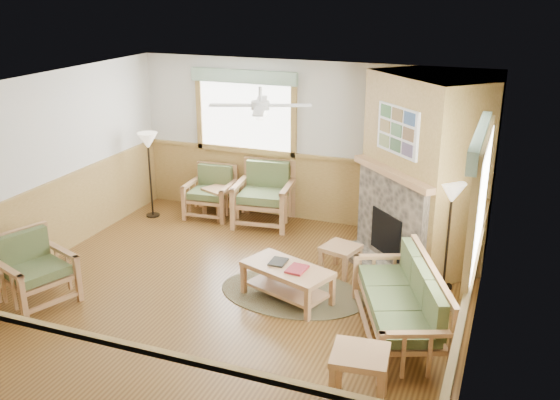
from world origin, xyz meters
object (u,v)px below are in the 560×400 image
(sofa, at_px, (399,302))
(armchair_left, at_px, (35,270))
(armchair_back_left, at_px, (210,192))
(footstool, at_px, (340,259))
(floor_lamp_left, at_px, (150,175))
(floor_lamp_right, at_px, (448,236))
(end_table_chairs, at_px, (220,202))
(coffee_table, at_px, (287,283))
(end_table_sofa, at_px, (359,379))
(armchair_back_right, at_px, (264,195))

(sofa, height_order, armchair_left, armchair_left)
(armchair_back_left, relative_size, footstool, 1.84)
(sofa, relative_size, armchair_back_left, 2.22)
(floor_lamp_left, height_order, floor_lamp_right, floor_lamp_left)
(armchair_left, bearing_deg, floor_lamp_left, 26.44)
(armchair_back_left, distance_m, end_table_chairs, 0.24)
(coffee_table, bearing_deg, armchair_left, -137.78)
(coffee_table, distance_m, end_table_sofa, 2.24)
(armchair_back_right, xyz_separation_m, footstool, (1.73, -1.36, -0.31))
(armchair_back_right, distance_m, end_table_chairs, 0.87)
(armchair_back_left, relative_size, armchair_left, 0.95)
(end_table_chairs, bearing_deg, armchair_left, -102.68)
(footstool, bearing_deg, end_table_chairs, 151.77)
(sofa, relative_size, armchair_left, 2.12)
(armchair_back_left, bearing_deg, coffee_table, -50.30)
(armchair_left, distance_m, floor_lamp_left, 3.22)
(armchair_left, bearing_deg, end_table_sofa, -76.22)
(coffee_table, xyz_separation_m, floor_lamp_right, (1.85, 1.08, 0.51))
(armchair_back_left, relative_size, end_table_sofa, 1.44)
(end_table_chairs, relative_size, floor_lamp_left, 0.35)
(end_table_sofa, distance_m, floor_lamp_left, 5.98)
(sofa, relative_size, footstool, 4.08)
(coffee_table, bearing_deg, floor_lamp_right, 50.29)
(sofa, height_order, footstool, sofa)
(sofa, height_order, armchair_back_left, sofa)
(end_table_sofa, bearing_deg, coffee_table, 128.46)
(armchair_back_right, xyz_separation_m, end_table_sofa, (2.69, -4.12, -0.21))
(armchair_back_left, height_order, coffee_table, armchair_back_left)
(sofa, distance_m, coffee_table, 1.55)
(armchair_back_right, distance_m, coffee_table, 2.72)
(floor_lamp_left, distance_m, floor_lamp_right, 5.18)
(armchair_left, xyz_separation_m, end_table_sofa, (4.34, -0.55, -0.15))
(armchair_back_right, height_order, footstool, armchair_back_right)
(armchair_back_right, relative_size, footstool, 2.19)
(end_table_chairs, distance_m, floor_lamp_left, 1.28)
(end_table_chairs, xyz_separation_m, floor_lamp_right, (3.99, -1.31, 0.48))
(end_table_chairs, xyz_separation_m, floor_lamp_left, (-1.11, -0.40, 0.49))
(floor_lamp_left, xyz_separation_m, floor_lamp_right, (5.10, -0.91, -0.01))
(coffee_table, xyz_separation_m, end_table_chairs, (-2.14, 2.38, 0.03))
(floor_lamp_left, bearing_deg, end_table_chairs, 19.59)
(end_table_sofa, bearing_deg, floor_lamp_left, 141.17)
(armchair_back_right, relative_size, floor_lamp_left, 0.68)
(sofa, distance_m, armchair_left, 4.52)
(footstool, relative_size, floor_lamp_right, 0.32)
(armchair_back_right, relative_size, end_table_sofa, 1.72)
(end_table_sofa, bearing_deg, floor_lamp_right, 80.85)
(sofa, bearing_deg, armchair_back_right, -156.84)
(footstool, bearing_deg, armchair_back_left, 153.31)
(sofa, height_order, end_table_sofa, sofa)
(armchair_left, distance_m, floor_lamp_right, 5.32)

